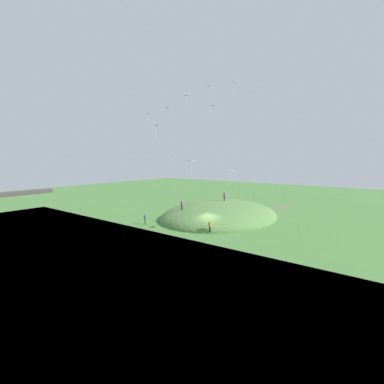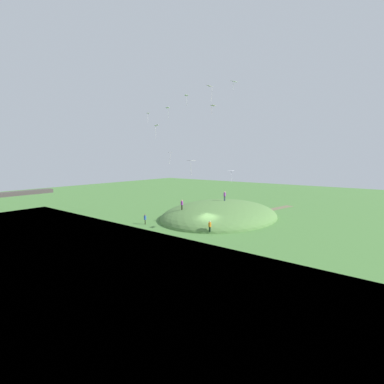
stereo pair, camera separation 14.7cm
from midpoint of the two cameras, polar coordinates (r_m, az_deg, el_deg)
ground_plane at (r=40.97m, az=3.30°, el=-7.91°), size 160.00×160.00×0.00m
grass_hill at (r=49.78m, az=5.85°, el=-5.25°), size 24.53×19.60×5.74m
dirt_path at (r=59.44m, az=16.76°, el=-3.49°), size 12.77×4.64×0.04m
person_on_hilltop at (r=50.11m, az=6.83°, el=-0.60°), size 0.58×0.58×1.74m
person_with_child at (r=44.37m, az=-10.03°, el=-5.47°), size 0.51×0.51×1.64m
person_watching_kites at (r=38.24m, az=3.71°, el=-7.01°), size 0.47×0.47×1.59m
person_near_shore at (r=44.90m, az=-2.26°, el=-2.46°), size 0.41×0.41×1.66m
kite_0 at (r=46.49m, az=-1.30°, el=19.66°), size 0.82×0.87×1.64m
kite_1 at (r=47.67m, az=-9.43°, el=16.00°), size 0.72×0.75×1.49m
kite_2 at (r=40.08m, az=4.39°, el=17.73°), size 0.75×0.53×1.25m
kite_3 at (r=34.68m, az=-0.19°, el=6.54°), size 1.12×1.25×1.90m
kite_4 at (r=46.40m, az=-7.66°, el=13.67°), size 1.12×1.05×2.24m
kite_5 at (r=40.16m, az=8.83°, el=22.09°), size 0.96×0.73×1.31m
kite_6 at (r=41.31m, az=3.65°, el=21.36°), size 0.97×0.68×2.24m
kite_7 at (r=38.66m, az=-4.74°, el=8.11°), size 0.76×0.79×1.71m
kite_8 at (r=50.53m, az=-5.27°, el=17.23°), size 0.95×0.81×2.02m
kite_9 at (r=38.63m, az=8.16°, el=4.38°), size 1.04×0.81×1.69m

